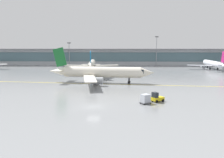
{
  "coord_description": "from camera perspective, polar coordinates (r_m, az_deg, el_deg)",
  "views": [
    {
      "loc": [
        4.98,
        -44.88,
        12.04
      ],
      "look_at": [
        3.2,
        16.62,
        3.0
      ],
      "focal_mm": 38.1,
      "sensor_mm": 36.0,
      "label": 1
    }
  ],
  "objects": [
    {
      "name": "gate_airplane_2",
      "position": [
        124.1,
        23.08,
        3.37
      ],
      "size": [
        25.24,
        27.04,
        8.99
      ],
      "rotation": [
        0.0,
        0.0,
        1.57
      ],
      "color": "silver",
      "rests_on": "ground_plane"
    },
    {
      "name": "cargo_dolly_lead",
      "position": [
        49.03,
        8.02,
        -4.67
      ],
      "size": [
        2.63,
        2.47,
        1.94
      ],
      "rotation": [
        0.0,
        0.0,
        0.56
      ],
      "color": "#595B60",
      "rests_on": "ground_plane"
    },
    {
      "name": "baggage_tug",
      "position": [
        50.97,
        10.72,
        -4.42
      ],
      "size": [
        2.95,
        2.59,
        2.1
      ],
      "rotation": [
        0.0,
        0.0,
        0.56
      ],
      "color": "yellow",
      "rests_on": "ground_plane"
    },
    {
      "name": "taxiway_centreline_stripe",
      "position": [
        72.71,
        -2.46,
        -1.18
      ],
      "size": [
        109.35,
        12.62,
        0.01
      ],
      "primitive_type": "cube",
      "rotation": [
        0.0,
        0.0,
        -0.11
      ],
      "color": "yellow",
      "rests_on": "ground_plane"
    },
    {
      "name": "taxiing_regional_jet",
      "position": [
        74.29,
        -2.69,
        1.62
      ],
      "size": [
        33.56,
        31.02,
        11.11
      ],
      "rotation": [
        0.0,
        0.0,
        -0.11
      ],
      "color": "silver",
      "rests_on": "ground_plane"
    },
    {
      "name": "ground_plane",
      "position": [
        46.73,
        -4.54,
        -6.6
      ],
      "size": [
        400.0,
        400.0,
        0.0
      ],
      "primitive_type": "plane",
      "color": "gray"
    },
    {
      "name": "terminal_concourse",
      "position": [
        137.62,
        -0.42,
        5.39
      ],
      "size": [
        215.97,
        11.0,
        9.6
      ],
      "color": "#B2B7BC",
      "rests_on": "ground_plane"
    },
    {
      "name": "apron_light_mast_2",
      "position": [
        132.81,
        10.62,
        6.83
      ],
      "size": [
        1.8,
        0.36,
        16.24
      ],
      "color": "gray",
      "rests_on": "ground_plane"
    },
    {
      "name": "gate_airplane_1",
      "position": [
        114.48,
        -4.86,
        3.69
      ],
      "size": [
        25.9,
        27.91,
        9.24
      ],
      "rotation": [
        0.0,
        0.0,
        1.64
      ],
      "color": "silver",
      "rests_on": "ground_plane"
    },
    {
      "name": "apron_light_mast_1",
      "position": [
        133.79,
        -10.23,
        6.14
      ],
      "size": [
        1.8,
        0.36,
        12.96
      ],
      "color": "gray",
      "rests_on": "ground_plane"
    }
  ]
}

